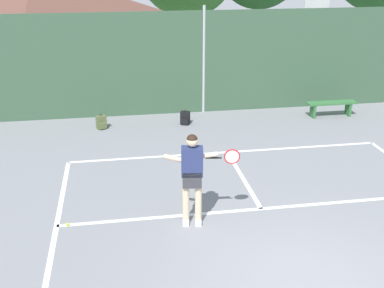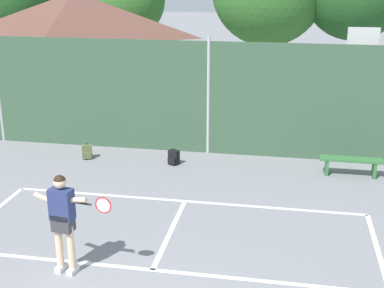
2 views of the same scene
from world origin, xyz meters
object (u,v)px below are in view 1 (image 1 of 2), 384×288
object	(u,v)px
backpack_olive	(101,123)
courtside_bench	(331,106)
tennis_ball	(67,224)
tennis_player	(193,172)
basketball_hoop	(314,30)
backpack_black	(185,118)

from	to	relation	value
backpack_olive	courtside_bench	world-z (taller)	courtside_bench
courtside_bench	tennis_ball	bearing A→B (deg)	-145.37
tennis_ball	backpack_olive	bearing A→B (deg)	83.76
tennis_player	tennis_ball	world-z (taller)	tennis_player
tennis_ball	courtside_bench	world-z (taller)	courtside_bench
tennis_ball	courtside_bench	distance (m)	9.52
tennis_player	courtside_bench	distance (m)	7.90
tennis_player	tennis_ball	distance (m)	2.65
courtside_bench	basketball_hoop	bearing A→B (deg)	82.80
basketball_hoop	tennis_player	distance (m)	10.24
basketball_hoop	backpack_black	distance (m)	6.10
basketball_hoop	backpack_olive	bearing A→B (deg)	-160.58
backpack_black	courtside_bench	bearing A→B (deg)	-0.00
courtside_bench	backpack_black	bearing A→B (deg)	180.00
tennis_player	backpack_black	xyz separation A→B (m)	(0.70, 5.70, -0.92)
basketball_hoop	backpack_black	xyz separation A→B (m)	(-5.05, -2.68, -2.12)
tennis_ball	backpack_black	world-z (taller)	backpack_black
backpack_olive	tennis_ball	bearing A→B (deg)	-96.24
basketball_hoop	courtside_bench	size ratio (longest dim) A/B	2.22
basketball_hoop	courtside_bench	distance (m)	3.33
backpack_black	tennis_player	bearing A→B (deg)	-97.04
tennis_player	backpack_olive	distance (m)	6.06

